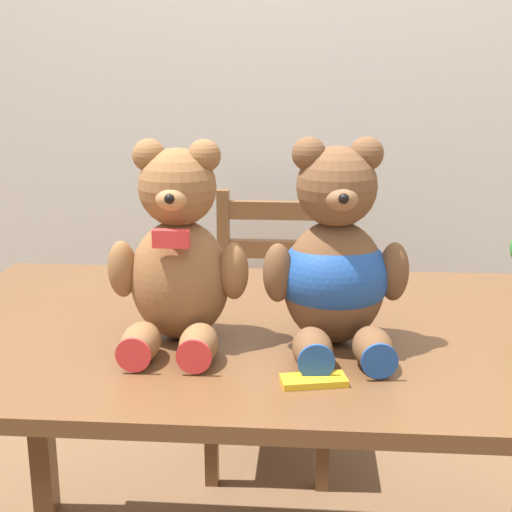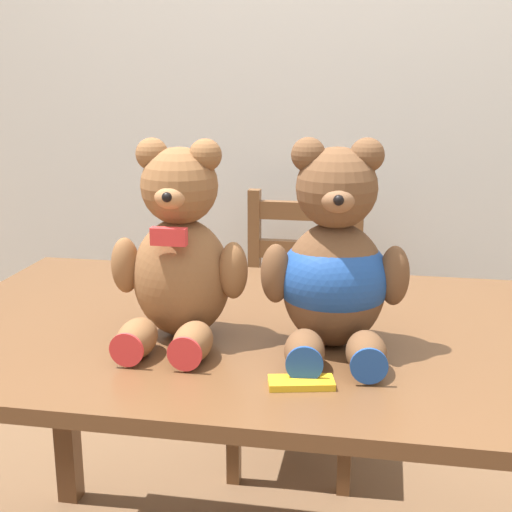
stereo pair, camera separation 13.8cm
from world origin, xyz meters
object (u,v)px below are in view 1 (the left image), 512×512
Objects in this scene: teddy_bear_left at (178,257)px; chocolate_bar at (314,380)px; wooden_chair_behind at (272,330)px; teddy_bear_right at (335,265)px.

chocolate_bar is (0.26, -0.19, -0.16)m from teddy_bear_left.
teddy_bear_right reaches higher than wooden_chair_behind.
teddy_bear_right is at bearing 78.65° from chocolate_bar.
teddy_bear_right reaches higher than teddy_bear_left.
wooden_chair_behind is 1.12m from chocolate_bar.
wooden_chair_behind is 2.17× the size of teddy_bear_right.
teddy_bear_left is at bearing 81.42° from wooden_chair_behind.
teddy_bear_left is at bearing 145.02° from chocolate_bar.
teddy_bear_left reaches higher than chocolate_bar.
wooden_chair_behind is at bearing 96.98° from chocolate_bar.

